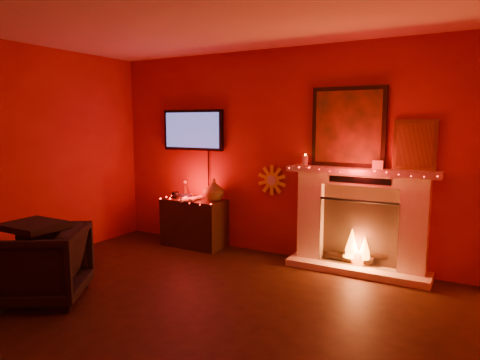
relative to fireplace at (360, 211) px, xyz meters
The scene contains 6 objects.
room 2.72m from the fireplace, 115.53° to the right, with size 5.00×5.00×5.00m.
fireplace is the anchor object (origin of this frame).
tv 2.61m from the fireplace, behind, with size 1.00×0.07×1.24m.
sunburst_clock 1.23m from the fireplace, behind, with size 0.40×0.03×0.40m.
console_table 2.31m from the fireplace, behind, with size 0.89×0.54×0.98m.
armchair 3.51m from the fireplace, 135.99° to the right, with size 0.79×0.81×0.74m, color black.
Camera 1 is at (2.33, -2.62, 1.76)m, focal length 32.00 mm.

